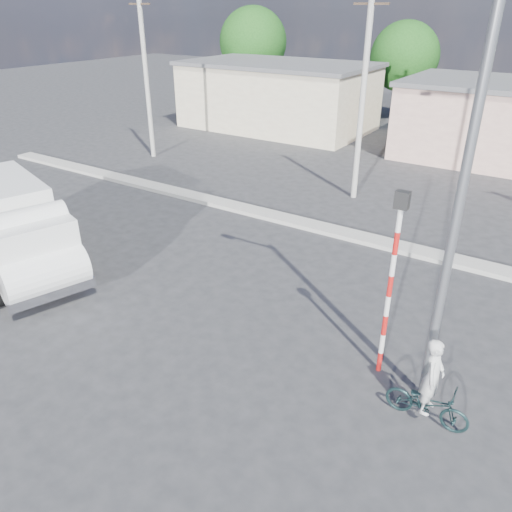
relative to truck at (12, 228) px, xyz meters
The scene contains 9 objects.
ground_plane 8.18m from the truck, ahead, with size 120.00×120.00×0.00m, color #2B2B2D.
median 11.54m from the truck, 45.39° to the left, with size 40.00×0.80×0.16m, color #99968E.
truck is the anchor object (origin of this frame).
bicycle 12.65m from the truck, ahead, with size 0.58×1.67×0.88m, color #15292A.
cyclist 12.63m from the truck, ahead, with size 0.61×0.40×1.66m, color silver.
traffic_pole 11.42m from the truck, ahead, with size 0.28×0.18×4.36m.
streetlight 12.74m from the truck, ahead, with size 2.34×0.22×9.00m.
building_row 23.97m from the truck, 67.57° to the left, with size 37.80×7.30×4.44m.
utility_poles 16.79m from the truck, 47.10° to the left, with size 35.40×0.24×8.00m.
Camera 1 is at (5.86, -7.68, 7.57)m, focal length 35.00 mm.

